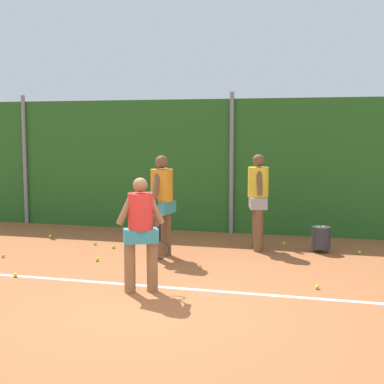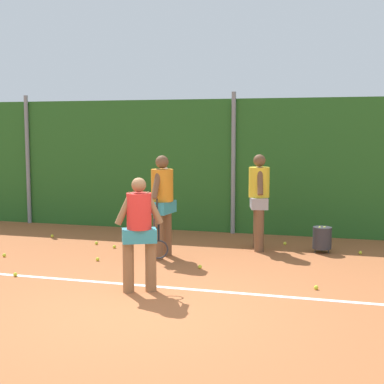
{
  "view_description": "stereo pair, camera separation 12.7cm",
  "coord_description": "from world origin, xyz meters",
  "px_view_note": "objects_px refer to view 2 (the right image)",
  "views": [
    {
      "loc": [
        2.38,
        -6.8,
        2.38
      ],
      "look_at": [
        -0.11,
        2.58,
        1.28
      ],
      "focal_mm": 52.35,
      "sensor_mm": 36.0,
      "label": 1
    },
    {
      "loc": [
        2.51,
        -6.76,
        2.38
      ],
      "look_at": [
        -0.11,
        2.58,
        1.28
      ],
      "focal_mm": 52.35,
      "sensor_mm": 36.0,
      "label": 2
    }
  ],
  "objects_px": {
    "player_foreground_near": "(139,228)",
    "tennis_ball_2": "(316,287)",
    "ball_hopper": "(322,238)",
    "tennis_ball_3": "(52,236)",
    "tennis_ball_0": "(114,247)",
    "player_midcourt": "(162,201)",
    "tennis_ball_12": "(360,253)",
    "tennis_ball_11": "(15,275)",
    "tennis_ball_6": "(200,267)",
    "tennis_ball_10": "(285,243)",
    "tennis_ball_5": "(98,259)",
    "tennis_ball_9": "(4,255)",
    "tennis_ball_13": "(96,243)",
    "player_backcourt_far": "(259,196)"
  },
  "relations": [
    {
      "from": "player_midcourt",
      "to": "tennis_ball_3",
      "type": "height_order",
      "value": "player_midcourt"
    },
    {
      "from": "player_midcourt",
      "to": "tennis_ball_12",
      "type": "bearing_deg",
      "value": 116.66
    },
    {
      "from": "player_foreground_near",
      "to": "tennis_ball_2",
      "type": "relative_size",
      "value": 25.49
    },
    {
      "from": "player_midcourt",
      "to": "player_backcourt_far",
      "type": "distance_m",
      "value": 1.98
    },
    {
      "from": "tennis_ball_9",
      "to": "tennis_ball_3",
      "type": "bearing_deg",
      "value": 93.06
    },
    {
      "from": "tennis_ball_6",
      "to": "tennis_ball_10",
      "type": "bearing_deg",
      "value": 63.43
    },
    {
      "from": "tennis_ball_11",
      "to": "tennis_ball_12",
      "type": "relative_size",
      "value": 1.0
    },
    {
      "from": "player_midcourt",
      "to": "tennis_ball_2",
      "type": "relative_size",
      "value": 28.76
    },
    {
      "from": "player_midcourt",
      "to": "tennis_ball_6",
      "type": "height_order",
      "value": "player_midcourt"
    },
    {
      "from": "ball_hopper",
      "to": "tennis_ball_9",
      "type": "distance_m",
      "value": 6.04
    },
    {
      "from": "tennis_ball_3",
      "to": "tennis_ball_13",
      "type": "height_order",
      "value": "same"
    },
    {
      "from": "tennis_ball_12",
      "to": "tennis_ball_13",
      "type": "xyz_separation_m",
      "value": [
        -5.24,
        -0.54,
        0.0
      ]
    },
    {
      "from": "tennis_ball_12",
      "to": "player_foreground_near",
      "type": "bearing_deg",
      "value": -132.67
    },
    {
      "from": "tennis_ball_2",
      "to": "player_foreground_near",
      "type": "bearing_deg",
      "value": -162.28
    },
    {
      "from": "tennis_ball_13",
      "to": "tennis_ball_9",
      "type": "bearing_deg",
      "value": -128.33
    },
    {
      "from": "ball_hopper",
      "to": "tennis_ball_3",
      "type": "relative_size",
      "value": 7.78
    },
    {
      "from": "tennis_ball_0",
      "to": "tennis_ball_13",
      "type": "xyz_separation_m",
      "value": [
        -0.5,
        0.23,
        0.0
      ]
    },
    {
      "from": "player_foreground_near",
      "to": "tennis_ball_13",
      "type": "relative_size",
      "value": 25.49
    },
    {
      "from": "player_foreground_near",
      "to": "tennis_ball_0",
      "type": "xyz_separation_m",
      "value": [
        -1.57,
        2.67,
        -0.91
      ]
    },
    {
      "from": "tennis_ball_9",
      "to": "tennis_ball_11",
      "type": "bearing_deg",
      "value": -49.55
    },
    {
      "from": "tennis_ball_6",
      "to": "tennis_ball_13",
      "type": "distance_m",
      "value": 2.91
    },
    {
      "from": "ball_hopper",
      "to": "tennis_ball_11",
      "type": "xyz_separation_m",
      "value": [
        -4.7,
        -3.15,
        -0.26
      ]
    },
    {
      "from": "tennis_ball_0",
      "to": "tennis_ball_6",
      "type": "xyz_separation_m",
      "value": [
        2.07,
        -1.12,
        0.0
      ]
    },
    {
      "from": "player_foreground_near",
      "to": "tennis_ball_2",
      "type": "xyz_separation_m",
      "value": [
        2.49,
        0.79,
        -0.91
      ]
    },
    {
      "from": "tennis_ball_5",
      "to": "tennis_ball_12",
      "type": "bearing_deg",
      "value": 21.91
    },
    {
      "from": "tennis_ball_0",
      "to": "tennis_ball_12",
      "type": "xyz_separation_m",
      "value": [
        4.74,
        0.76,
        0.0
      ]
    },
    {
      "from": "tennis_ball_2",
      "to": "tennis_ball_5",
      "type": "xyz_separation_m",
      "value": [
        -3.92,
        0.79,
        0.0
      ]
    },
    {
      "from": "player_foreground_near",
      "to": "player_backcourt_far",
      "type": "bearing_deg",
      "value": 44.69
    },
    {
      "from": "ball_hopper",
      "to": "tennis_ball_2",
      "type": "relative_size",
      "value": 7.78
    },
    {
      "from": "ball_hopper",
      "to": "tennis_ball_10",
      "type": "xyz_separation_m",
      "value": [
        -0.77,
        0.52,
        -0.26
      ]
    },
    {
      "from": "tennis_ball_0",
      "to": "ball_hopper",
      "type": "bearing_deg",
      "value": 10.17
    },
    {
      "from": "tennis_ball_6",
      "to": "tennis_ball_13",
      "type": "xyz_separation_m",
      "value": [
        -2.57,
        1.35,
        0.0
      ]
    },
    {
      "from": "tennis_ball_5",
      "to": "tennis_ball_12",
      "type": "xyz_separation_m",
      "value": [
        4.59,
        1.85,
        0.0
      ]
    },
    {
      "from": "player_foreground_near",
      "to": "tennis_ball_0",
      "type": "height_order",
      "value": "player_foreground_near"
    },
    {
      "from": "player_midcourt",
      "to": "ball_hopper",
      "type": "distance_m",
      "value": 3.18
    },
    {
      "from": "player_backcourt_far",
      "to": "tennis_ball_13",
      "type": "relative_size",
      "value": 28.58
    },
    {
      "from": "tennis_ball_0",
      "to": "tennis_ball_3",
      "type": "distance_m",
      "value": 1.9
    },
    {
      "from": "tennis_ball_5",
      "to": "player_midcourt",
      "type": "bearing_deg",
      "value": 29.73
    },
    {
      "from": "player_backcourt_far",
      "to": "ball_hopper",
      "type": "bearing_deg",
      "value": 79.05
    },
    {
      "from": "tennis_ball_11",
      "to": "tennis_ball_12",
      "type": "xyz_separation_m",
      "value": [
        5.41,
        3.19,
        0.0
      ]
    },
    {
      "from": "tennis_ball_0",
      "to": "tennis_ball_5",
      "type": "xyz_separation_m",
      "value": [
        0.14,
        -1.08,
        0.0
      ]
    },
    {
      "from": "ball_hopper",
      "to": "tennis_ball_10",
      "type": "height_order",
      "value": "ball_hopper"
    },
    {
      "from": "player_foreground_near",
      "to": "tennis_ball_12",
      "type": "distance_m",
      "value": 4.76
    },
    {
      "from": "tennis_ball_9",
      "to": "player_backcourt_far",
      "type": "bearing_deg",
      "value": 23.34
    },
    {
      "from": "ball_hopper",
      "to": "tennis_ball_3",
      "type": "distance_m",
      "value": 5.8
    },
    {
      "from": "tennis_ball_3",
      "to": "tennis_ball_12",
      "type": "height_order",
      "value": "same"
    },
    {
      "from": "tennis_ball_0",
      "to": "tennis_ball_10",
      "type": "height_order",
      "value": "same"
    },
    {
      "from": "tennis_ball_5",
      "to": "ball_hopper",
      "type": "bearing_deg",
      "value": 24.97
    },
    {
      "from": "tennis_ball_3",
      "to": "tennis_ball_2",
      "type": "bearing_deg",
      "value": -23.64
    },
    {
      "from": "player_backcourt_far",
      "to": "tennis_ball_11",
      "type": "relative_size",
      "value": 28.58
    }
  ]
}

